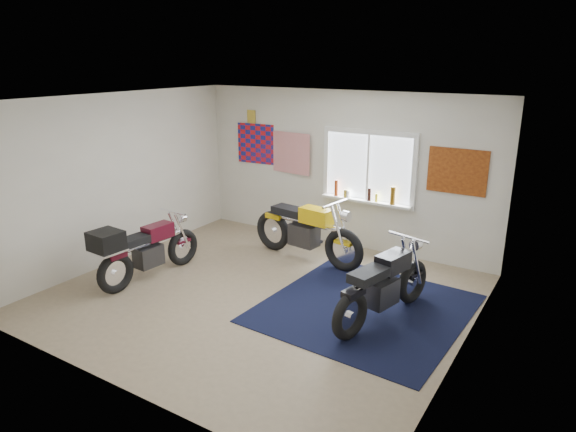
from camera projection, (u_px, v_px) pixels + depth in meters
The scene contains 10 objects.
ground at pixel (261, 295), 7.24m from camera, with size 5.50×5.50×0.00m, color #9E896B.
room_shell at pixel (259, 182), 6.76m from camera, with size 5.50×5.50×5.50m.
navy_rug at pixel (365, 308), 6.85m from camera, with size 2.50×2.60×0.01m, color black.
window_assembly at pixel (368, 172), 8.58m from camera, with size 1.66×0.17×1.26m.
oil_bottles at pixel (367, 193), 8.62m from camera, with size 1.11×0.09×0.30m.
flag_display at pixel (251, 117), 9.57m from camera, with size 1.60×0.10×1.17m.
triumph_poster at pixel (457, 171), 7.81m from camera, with size 0.90×0.03×0.70m, color #A54C14.
yellow_triumph at pixel (306, 232), 8.39m from camera, with size 2.16×0.65×1.09m.
black_chrome_bike at pixel (383, 287), 6.46m from camera, with size 0.69×1.94×1.01m.
maroon_tourer at pixel (142, 250), 7.56m from camera, with size 0.58×1.88×0.95m.
Camera 1 is at (3.81, -5.38, 3.22)m, focal length 32.00 mm.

